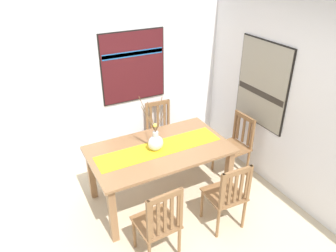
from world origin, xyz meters
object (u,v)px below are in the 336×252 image
object	(u,v)px
chair_0	(161,131)
painting_on_side_wall	(262,84)
chair_2	(235,145)
chair_3	(159,222)
chair_1	(227,194)
dining_table	(160,156)
centerpiece_vase	(156,142)
painting_on_back_wall	(133,67)

from	to	relation	value
chair_0	painting_on_side_wall	bearing A→B (deg)	-40.61
chair_2	chair_3	distance (m)	1.88
chair_2	painting_on_side_wall	bearing A→B (deg)	-12.29
chair_1	chair_3	world-z (taller)	chair_3
dining_table	chair_2	bearing A→B (deg)	0.35
chair_3	painting_on_side_wall	world-z (taller)	painting_on_side_wall
centerpiece_vase	chair_0	size ratio (longest dim) A/B	0.75
dining_table	painting_on_side_wall	size ratio (longest dim) A/B	1.50
centerpiece_vase	chair_1	xyz separation A→B (m)	(0.51, -0.82, -0.41)
chair_0	centerpiece_vase	bearing A→B (deg)	-120.25
chair_3	painting_on_side_wall	size ratio (longest dim) A/B	0.82
dining_table	painting_on_side_wall	xyz separation A→B (m)	(1.52, -0.06, 0.71)
chair_3	painting_on_side_wall	xyz separation A→B (m)	(1.96, 0.81, 0.88)
dining_table	centerpiece_vase	world-z (taller)	centerpiece_vase
painting_on_back_wall	painting_on_side_wall	bearing A→B (deg)	-39.09
painting_on_side_wall	painting_on_back_wall	bearing A→B (deg)	140.91
dining_table	chair_0	world-z (taller)	chair_0
chair_3	painting_on_back_wall	xyz separation A→B (m)	(0.57, 1.94, 1.01)
dining_table	chair_1	world-z (taller)	chair_1
dining_table	centerpiece_vase	distance (m)	0.24
chair_0	chair_3	world-z (taller)	chair_3
chair_0	chair_3	size ratio (longest dim) A/B	0.96
chair_1	painting_on_back_wall	bearing A→B (deg)	99.80
chair_3	painting_on_back_wall	size ratio (longest dim) A/B	0.94
painting_on_side_wall	chair_1	bearing A→B (deg)	-143.90
dining_table	chair_2	world-z (taller)	chair_2
dining_table	chair_3	world-z (taller)	chair_3
centerpiece_vase	chair_0	bearing A→B (deg)	59.75
centerpiece_vase	chair_3	bearing A→B (deg)	-114.06
painting_on_back_wall	painting_on_side_wall	size ratio (longest dim) A/B	0.88
chair_0	chair_1	world-z (taller)	chair_0
dining_table	painting_on_back_wall	bearing A→B (deg)	83.21
chair_2	painting_on_back_wall	distance (m)	1.84
painting_on_side_wall	chair_0	bearing A→B (deg)	139.39
painting_on_side_wall	chair_3	bearing A→B (deg)	-157.59
chair_2	chair_1	bearing A→B (deg)	-132.43
chair_1	chair_2	bearing A→B (deg)	47.57
chair_0	chair_3	distance (m)	1.94
dining_table	centerpiece_vase	size ratio (longest dim) A/B	2.53
dining_table	painting_on_back_wall	world-z (taller)	painting_on_back_wall
chair_1	chair_2	size ratio (longest dim) A/B	1.00
painting_on_side_wall	centerpiece_vase	bearing A→B (deg)	178.41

